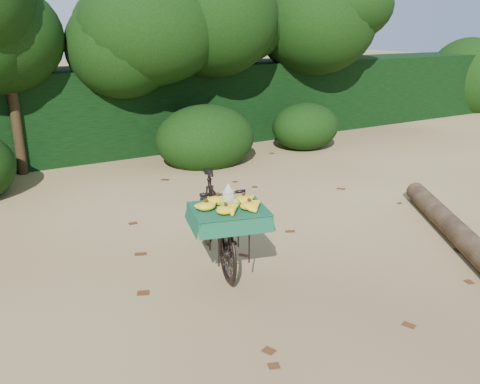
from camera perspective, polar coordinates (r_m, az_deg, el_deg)
ground at (r=6.08m, az=2.02°, el=-7.65°), size 80.00×80.00×0.00m
vendor_bicycle at (r=5.80m, az=-2.72°, el=-3.13°), size 1.05×1.89×1.06m
fallen_log at (r=6.82m, az=24.05°, el=-5.04°), size 2.29×3.51×0.28m
hedge_backdrop at (r=11.42m, az=-15.42°, el=8.76°), size 26.00×1.80×1.80m
tree_row at (r=10.37m, az=-18.23°, el=13.75°), size 14.50×2.00×4.00m
bush_clumps at (r=9.79m, az=-9.15°, el=5.01°), size 8.80×1.70×0.90m
leaf_litter at (r=6.58m, az=-1.04°, el=-5.49°), size 7.00×7.30×0.01m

